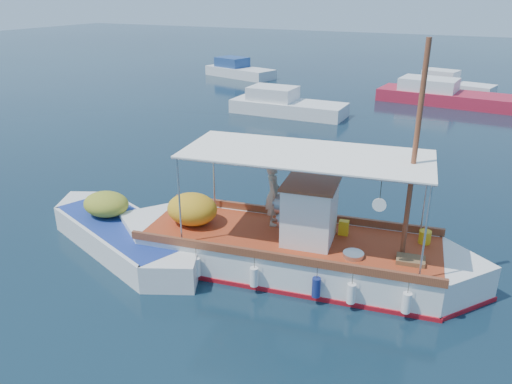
% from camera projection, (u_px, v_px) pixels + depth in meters
% --- Properties ---
extents(ground, '(160.00, 160.00, 0.00)m').
position_uv_depth(ground, '(295.00, 258.00, 14.24)').
color(ground, black).
rests_on(ground, ground).
extents(fishing_caique, '(10.36, 3.83, 6.38)m').
position_uv_depth(fishing_caique, '(287.00, 249.00, 13.55)').
color(fishing_caique, white).
rests_on(fishing_caique, ground).
extents(dinghy, '(6.48, 3.61, 1.69)m').
position_uv_depth(dinghy, '(122.00, 236.00, 14.74)').
color(dinghy, white).
rests_on(dinghy, ground).
extents(bg_boat_nw, '(6.98, 2.43, 1.80)m').
position_uv_depth(bg_boat_nw, '(285.00, 106.00, 30.44)').
color(bg_boat_nw, silver).
rests_on(bg_boat_nw, ground).
extents(bg_boat_n, '(9.24, 3.66, 1.80)m').
position_uv_depth(bg_boat_n, '(444.00, 96.00, 33.21)').
color(bg_boat_n, '#A71B31').
rests_on(bg_boat_n, ground).
extents(bg_boat_far_w, '(6.77, 3.97, 1.80)m').
position_uv_depth(bg_boat_far_w, '(238.00, 71.00, 43.46)').
color(bg_boat_far_w, silver).
rests_on(bg_boat_far_w, ground).
extents(bg_boat_far_n, '(6.18, 3.30, 1.80)m').
position_uv_depth(bg_boat_far_n, '(449.00, 86.00, 36.69)').
color(bg_boat_far_n, silver).
rests_on(bg_boat_far_n, ground).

